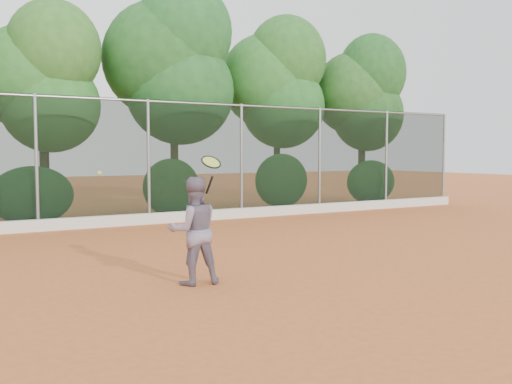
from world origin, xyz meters
TOP-DOWN VIEW (x-y plane):
  - ground at (0.00, 0.00)m, footprint 80.00×80.00m
  - concrete_curb at (0.00, 6.82)m, footprint 24.00×0.20m
  - tennis_player at (-2.00, -0.53)m, footprint 0.88×0.73m
  - chainlink_fence at (-0.00, 7.00)m, footprint 24.09×0.09m
  - foliage_backdrop at (-0.55, 8.98)m, footprint 23.70×3.63m
  - tennis_racket at (-1.79, -0.70)m, footprint 0.33×0.31m
  - tennis_ball_in_flight at (-3.29, -0.07)m, footprint 0.06×0.06m

SIDE VIEW (x-z plane):
  - ground at x=0.00m, z-range 0.00..0.00m
  - concrete_curb at x=0.00m, z-range 0.00..0.30m
  - tennis_player at x=-2.00m, z-range 0.00..1.64m
  - tennis_ball_in_flight at x=-3.29m, z-range 1.68..1.74m
  - tennis_racket at x=-1.79m, z-range 1.53..2.12m
  - chainlink_fence at x=0.00m, z-range 0.11..3.61m
  - foliage_backdrop at x=-0.55m, z-range 0.63..8.18m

